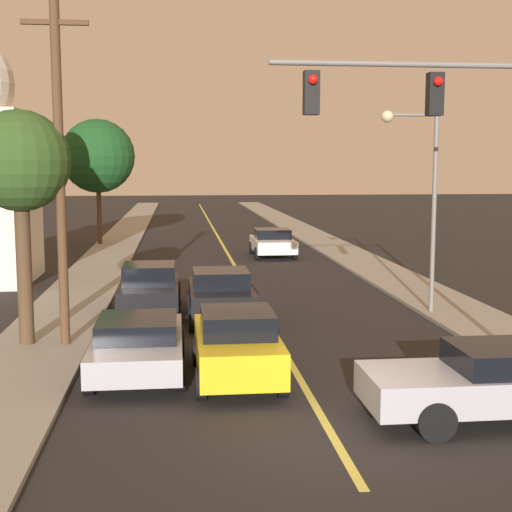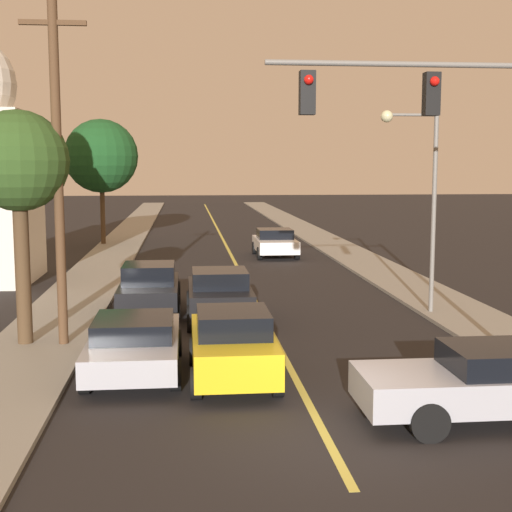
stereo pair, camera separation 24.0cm
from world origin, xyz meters
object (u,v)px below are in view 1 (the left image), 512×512
car_near_lane_second (221,295)px  utility_pole_left (60,169)px  tree_left_near (20,164)px  traffic_signal_mast (456,145)px  tree_left_far (98,156)px  car_outer_lane_second (150,287)px  car_crossing_right (508,380)px  streetlamp_right (420,181)px  car_near_lane_front (237,344)px  car_outer_lane_front (138,343)px  car_far_oncoming (272,242)px

car_near_lane_second → utility_pole_left: bearing=-147.9°
tree_left_near → traffic_signal_mast: bearing=-18.5°
traffic_signal_mast → tree_left_near: (-9.79, 3.27, -0.41)m
car_near_lane_second → tree_left_near: (-5.06, -2.42, 3.80)m
utility_pole_left → tree_left_far: utility_pole_left is taller
car_outer_lane_second → tree_left_near: (-2.93, -4.11, 3.82)m
car_crossing_right → tree_left_near: (-9.74, 6.25, 3.89)m
car_crossing_right → streetlamp_right: 9.79m
car_outer_lane_second → car_crossing_right: 12.39m
car_near_lane_front → car_crossing_right: 5.51m
car_near_lane_second → car_outer_lane_front: (-2.13, -5.02, -0.13)m
car_crossing_right → traffic_signal_mast: (0.06, 2.98, 4.30)m
car_outer_lane_second → car_far_oncoming: (5.67, 13.30, -0.07)m
car_far_oncoming → tree_left_far: tree_left_far is taller
car_far_oncoming → utility_pole_left: utility_pole_left is taller
car_crossing_right → streetlamp_right: (1.43, 9.07, 3.39)m
car_near_lane_second → car_outer_lane_second: size_ratio=0.94×
car_near_lane_front → streetlamp_right: (6.10, 6.14, 3.34)m
car_outer_lane_second → traffic_signal_mast: traffic_signal_mast is taller
car_far_oncoming → car_outer_lane_second: bearing=66.9°
car_outer_lane_second → utility_pole_left: bearing=-114.7°
car_crossing_right → tree_left_far: size_ratio=0.72×
utility_pole_left → tree_left_near: size_ratio=1.45×
car_crossing_right → car_outer_lane_front: bearing=61.8°
car_crossing_right → car_near_lane_front: bearing=57.9°
car_near_lane_front → streetlamp_right: bearing=45.2°
car_near_lane_front → traffic_signal_mast: bearing=0.6°
car_near_lane_second → streetlamp_right: (6.10, 0.40, 3.31)m
streetlamp_right → utility_pole_left: utility_pole_left is taller
car_crossing_right → utility_pole_left: 11.33m
car_near_lane_front → tree_left_near: 7.17m
car_near_lane_front → car_outer_lane_front: bearing=161.4°
car_outer_lane_front → tree_left_far: (-3.56, 26.00, 4.43)m
car_near_lane_second → car_near_lane_front: bearing=-90.0°
car_near_lane_front → traffic_signal_mast: traffic_signal_mast is taller
car_near_lane_front → tree_left_near: (-5.06, 3.32, 3.83)m
streetlamp_right → car_near_lane_second: bearing=-176.2°
car_near_lane_front → streetlamp_right: size_ratio=0.64×
car_outer_lane_front → utility_pole_left: 4.95m
car_crossing_right → car_far_oncoming: bearing=2.7°
tree_left_near → tree_left_far: size_ratio=0.82×
car_outer_lane_front → utility_pole_left: size_ratio=0.52×
car_near_lane_second → car_crossing_right: 9.85m
traffic_signal_mast → tree_left_far: 28.63m
car_far_oncoming → car_crossing_right: size_ratio=0.78×
utility_pole_left → car_outer_lane_second: bearing=65.3°
car_near_lane_front → streetlamp_right: streetlamp_right is taller
car_near_lane_second → car_far_oncoming: size_ratio=0.96×
traffic_signal_mast → streetlamp_right: 6.31m
traffic_signal_mast → streetlamp_right: traffic_signal_mast is taller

